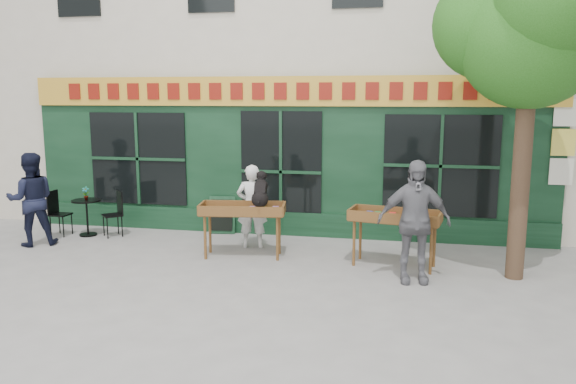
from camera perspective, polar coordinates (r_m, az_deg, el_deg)
name	(u,v)px	position (r m, az deg, el deg)	size (l,w,h in m)	color
ground	(253,267)	(9.76, -3.62, -7.62)	(80.00, 80.00, 0.00)	slate
building	(311,15)	(15.29, 2.33, 17.52)	(14.00, 7.26, 10.00)	beige
street_tree	(534,15)	(9.59, 23.75, 16.13)	(3.05, 2.90, 5.60)	#382619
book_cart_center	(243,213)	(10.19, -4.64, -2.09)	(1.57, 0.82, 0.99)	brown
dog	(260,188)	(9.97, -2.82, 0.39)	(0.34, 0.60, 0.60)	black
woman	(252,206)	(10.81, -3.68, -1.47)	(0.59, 0.39, 1.62)	silver
book_cart_right	(395,220)	(9.75, 10.80, -2.79)	(1.58, 0.87, 0.99)	brown
man_right	(414,222)	(8.98, 12.67, -2.94)	(1.14, 0.47, 1.94)	slate
bistro_table	(87,210)	(12.47, -19.77, -1.75)	(0.60, 0.60, 0.76)	black
bistro_chair_left	(57,209)	(12.73, -22.46, -1.63)	(0.37, 0.37, 0.95)	black
bistro_chair_right	(116,210)	(12.26, -17.05, -1.73)	(0.51, 0.51, 0.95)	black
potted_plant	(86,193)	(12.41, -19.86, -0.11)	(0.15, 0.10, 0.28)	gray
man_left	(31,199)	(12.02, -24.63, -0.69)	(0.89, 0.69, 1.83)	black
chalkboard	(222,215)	(12.04, -6.73, -2.34)	(0.58, 0.26, 0.79)	black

